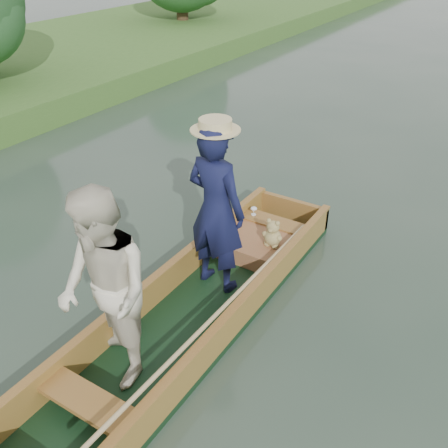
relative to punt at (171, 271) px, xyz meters
The scene contains 2 objects.
ground 0.83m from the punt, 65.72° to the left, with size 120.00×120.00×0.00m, color #283D30.
punt is the anchor object (origin of this frame).
Camera 1 is at (2.50, -3.41, 3.83)m, focal length 40.00 mm.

